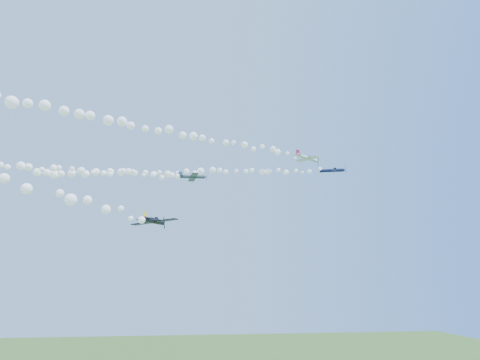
{
  "coord_description": "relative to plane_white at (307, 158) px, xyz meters",
  "views": [
    {
      "loc": [
        -6.65,
        -86.3,
        25.87
      ],
      "look_at": [
        3.68,
        -7.38,
        46.16
      ],
      "focal_mm": 30.0,
      "sensor_mm": 36.0,
      "label": 1
    }
  ],
  "objects": [
    {
      "name": "plane_white",
      "position": [
        0.0,
        0.0,
        0.0
      ],
      "size": [
        6.86,
        7.31,
        2.78
      ],
      "rotation": [
        0.1,
        0.1,
        0.42
      ],
      "color": "silver"
    },
    {
      "name": "smoke_trail_white",
      "position": [
        -36.84,
        -16.27,
        -0.28
      ],
      "size": [
        70.06,
        32.38,
        2.98
      ],
      "primitive_type": null,
      "color": "white"
    },
    {
      "name": "plane_navy",
      "position": [
        4.4,
        -4.1,
        -3.98
      ],
      "size": [
        6.32,
        6.53,
        1.85
      ],
      "rotation": [
        0.22,
        -0.04,
        -0.15
      ],
      "color": "#0D163C"
    },
    {
      "name": "smoke_trail_navy",
      "position": [
        -30.04,
        0.93,
        -4.19
      ],
      "size": [
        65.2,
        11.48,
        2.52
      ],
      "primitive_type": null,
      "color": "white"
    },
    {
      "name": "plane_grey",
      "position": [
        -26.59,
        -3.25,
        -6.28
      ],
      "size": [
        6.37,
        6.72,
        1.7
      ],
      "rotation": [
        -0.03,
        -0.04,
        0.13
      ],
      "color": "#333D4A"
    },
    {
      "name": "smoke_trail_grey",
      "position": [
        -63.03,
        -7.92,
        -6.69
      ],
      "size": [
        69.13,
        10.88,
        2.94
      ],
      "primitive_type": null,
      "color": "white"
    },
    {
      "name": "plane_black",
      "position": [
        -31.8,
        -32.92,
        -20.33
      ],
      "size": [
        6.33,
        5.99,
        1.64
      ],
      "rotation": [
        -0.08,
        -0.05,
        1.17
      ],
      "color": "black"
    }
  ]
}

